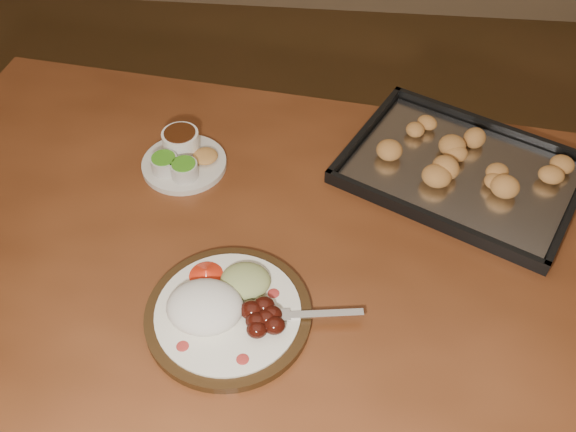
# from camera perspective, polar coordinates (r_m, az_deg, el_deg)

# --- Properties ---
(ground) EXTENTS (4.00, 4.00, 0.00)m
(ground) POSITION_cam_1_polar(r_m,az_deg,el_deg) (1.89, -2.50, -13.59)
(ground) COLOR #53361C
(ground) RESTS_ON ground
(dining_table) EXTENTS (1.60, 1.08, 0.75)m
(dining_table) POSITION_cam_1_polar(r_m,az_deg,el_deg) (1.25, -1.83, -5.37)
(dining_table) COLOR brown
(dining_table) RESTS_ON ground
(dinner_plate) EXTENTS (0.36, 0.28, 0.06)m
(dinner_plate) POSITION_cam_1_polar(r_m,az_deg,el_deg) (1.07, -5.59, -8.20)
(dinner_plate) COLOR #301E0D
(dinner_plate) RESTS_ON dining_table
(condiment_saucer) EXTENTS (0.17, 0.17, 0.06)m
(condiment_saucer) POSITION_cam_1_polar(r_m,az_deg,el_deg) (1.32, -9.39, 5.18)
(condiment_saucer) COLOR silver
(condiment_saucer) RESTS_ON dining_table
(baking_tray) EXTENTS (0.55, 0.49, 0.05)m
(baking_tray) POSITION_cam_1_polar(r_m,az_deg,el_deg) (1.34, 15.15, 4.04)
(baking_tray) COLOR black
(baking_tray) RESTS_ON dining_table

